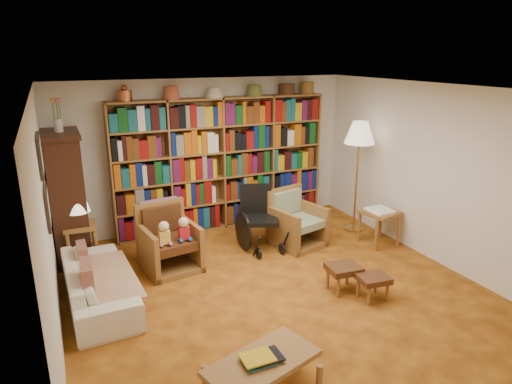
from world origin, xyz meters
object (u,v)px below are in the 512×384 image
side_table_lamp (81,235)px  wheelchair (259,220)px  sofa (99,283)px  armchair_sage (295,223)px  armchair_leather (168,241)px  footstool_b (373,280)px  footstool_a (344,270)px  coffee_table (262,365)px  floor_lamp (360,137)px  side_table_papers (380,216)px

side_table_lamp → wheelchair: bearing=-9.8°
sofa → armchair_sage: armchair_sage is taller
armchair_leather → wheelchair: (1.44, 0.08, 0.07)m
sofa → footstool_b: sofa is taller
sofa → armchair_sage: (3.01, 0.63, 0.07)m
sofa → armchair_leather: bearing=-59.8°
sofa → footstool_a: (2.84, -0.95, 0.02)m
armchair_leather → coffee_table: armchair_leather is taller
armchair_leather → wheelchair: 1.44m
wheelchair → footstool_b: size_ratio=2.46×
side_table_lamp → coffee_table: 3.57m
side_table_lamp → footstool_a: (2.94, -2.10, -0.18)m
armchair_leather → footstool_a: size_ratio=2.12×
side_table_lamp → footstool_b: 3.98m
armchair_leather → floor_lamp: (3.20, 0.07, 1.21)m
side_table_papers → footstool_b: bearing=-130.7°
side_table_lamp → side_table_papers: 4.43m
side_table_lamp → coffee_table: size_ratio=0.55×
coffee_table → sofa: bearing=117.3°
armchair_sage → side_table_papers: armchair_sage is taller
sofa → wheelchair: (2.44, 0.71, 0.18)m
side_table_papers → coffee_table: (-3.07, -2.26, -0.15)m
sofa → side_table_papers: side_table_papers is taller
sofa → footstool_a: 2.99m
side_table_lamp → footstool_a: side_table_lamp is taller
side_table_papers → coffee_table: size_ratio=0.54×
wheelchair → floor_lamp: floor_lamp is taller
armchair_sage → footstool_a: 1.59m
side_table_papers → footstool_b: size_ratio=1.52×
coffee_table → wheelchair: bearing=65.8°
wheelchair → side_table_papers: wheelchair is taller
sofa → side_table_lamp: side_table_lamp is taller
sofa → wheelchair: bearing=-75.8°
footstool_a → side_table_papers: bearing=36.8°
wheelchair → side_table_papers: 1.88m
footstool_b → floor_lamp: bearing=59.7°
armchair_leather → floor_lamp: floor_lamp is taller
armchair_leather → side_table_papers: size_ratio=1.51×
armchair_sage → sofa: bearing=-168.2°
armchair_leather → coffee_table: bearing=-87.4°
sofa → side_table_papers: size_ratio=2.96×
footstool_a → coffee_table: (-1.71, -1.24, 0.02)m
sofa → footstool_b: size_ratio=4.51×
side_table_papers → coffee_table: side_table_papers is taller
footstool_b → side_table_papers: bearing=49.3°
footstool_b → wheelchair: bearing=106.9°
floor_lamp → footstool_a: (-1.36, -1.66, -1.31)m
armchair_sage → wheelchair: size_ratio=0.90×
armchair_leather → floor_lamp: bearing=1.3°
side_table_lamp → side_table_papers: size_ratio=1.01×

